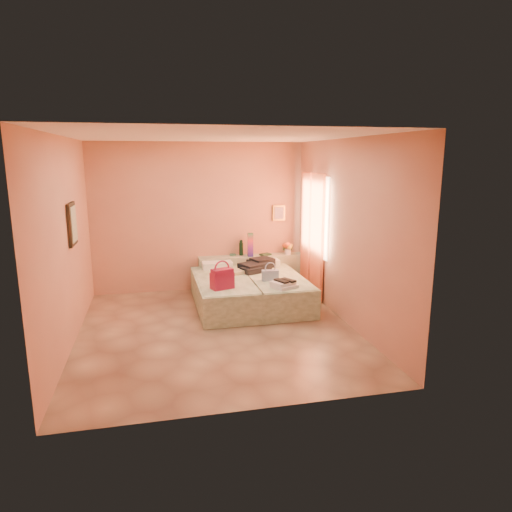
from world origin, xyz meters
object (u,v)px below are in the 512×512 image
at_px(bed_left, 224,293).
at_px(flower_vase, 288,247).
at_px(towel_stack, 284,285).
at_px(magenta_handbag, 222,279).
at_px(blue_handbag, 270,275).
at_px(green_book, 265,254).
at_px(bed_right, 275,290).
at_px(headboard_ledge, 252,272).
at_px(water_bottle, 241,248).

relative_size(bed_left, flower_vase, 7.08).
bearing_deg(towel_stack, magenta_handbag, 170.20).
bearing_deg(magenta_handbag, blue_handbag, 0.27).
bearing_deg(green_book, bed_left, -158.94).
height_order(flower_vase, magenta_handbag, flower_vase).
bearing_deg(bed_right, headboard_ledge, 99.91).
xyz_separation_m(flower_vase, magenta_handbag, (-1.54, -1.56, -0.13)).
height_order(bed_left, towel_stack, towel_stack).
xyz_separation_m(bed_right, towel_stack, (-0.04, -0.74, 0.30)).
height_order(flower_vase, blue_handbag, flower_vase).
relative_size(bed_left, green_book, 9.87).
distance_m(green_book, towel_stack, 1.75).
distance_m(magenta_handbag, towel_stack, 0.99).
bearing_deg(water_bottle, blue_handbag, -80.99).
relative_size(green_book, blue_handbag, 0.74).
distance_m(headboard_ledge, magenta_handbag, 1.85).
relative_size(bed_left, towel_stack, 5.71).
height_order(headboard_ledge, bed_left, headboard_ledge).
distance_m(magenta_handbag, blue_handbag, 0.91).
xyz_separation_m(bed_left, magenta_handbag, (-0.11, -0.57, 0.41)).
distance_m(bed_left, magenta_handbag, 0.72).
xyz_separation_m(magenta_handbag, blue_handbag, (0.86, 0.30, -0.07)).
height_order(green_book, blue_handbag, green_book).
bearing_deg(headboard_ledge, bed_left, -124.12).
bearing_deg(blue_handbag, bed_left, 164.62).
bearing_deg(water_bottle, magenta_handbag, -110.41).
distance_m(headboard_ledge, blue_handbag, 1.35).
relative_size(water_bottle, magenta_handbag, 0.82).
distance_m(bed_left, green_book, 1.46).
bearing_deg(blue_handbag, magenta_handbag, -155.82).
relative_size(water_bottle, towel_stack, 0.80).
bearing_deg(water_bottle, flower_vase, -8.64).
bearing_deg(flower_vase, headboard_ledge, 175.18).
relative_size(green_book, magenta_handbag, 0.59).
height_order(magenta_handbag, towel_stack, magenta_handbag).
relative_size(bed_left, blue_handbag, 7.27).
xyz_separation_m(headboard_ledge, bed_left, (-0.71, -1.05, -0.08)).
bearing_deg(bed_left, green_book, 45.40).
xyz_separation_m(flower_vase, towel_stack, (-0.57, -1.73, -0.24)).
bearing_deg(magenta_handbag, flower_vase, 26.50).
distance_m(bed_right, flower_vase, 1.25).
distance_m(bed_right, blue_handbag, 0.46).
distance_m(bed_left, towel_stack, 1.17).
height_order(water_bottle, magenta_handbag, water_bottle).
xyz_separation_m(green_book, towel_stack, (-0.12, -1.75, -0.12)).
bearing_deg(bed_right, bed_left, 179.73).
distance_m(bed_right, towel_stack, 0.80).
bearing_deg(bed_left, headboard_ledge, 55.61).
relative_size(bed_right, towel_stack, 5.71).
relative_size(bed_right, blue_handbag, 7.27).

